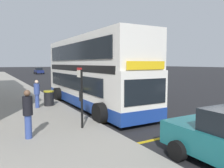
{
  "coord_description": "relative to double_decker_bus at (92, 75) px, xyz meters",
  "views": [
    {
      "loc": [
        -8.26,
        -5.23,
        2.82
      ],
      "look_at": [
        -1.02,
        7.55,
        1.41
      ],
      "focal_mm": 35.09,
      "sensor_mm": 36.0,
      "label": 1
    }
  ],
  "objects": [
    {
      "name": "litter_bin",
      "position": [
        -2.55,
        0.95,
        -1.45
      ],
      "size": [
        0.63,
        0.63,
        0.95
      ],
      "color": "black",
      "rests_on": "pavement_near"
    },
    {
      "name": "pedestrian_further_back",
      "position": [
        -3.32,
        0.61,
        -1.02
      ],
      "size": [
        0.34,
        0.34,
        1.67
      ],
      "color": "#33478C",
      "rests_on": "pavement_near"
    },
    {
      "name": "ground_plane",
      "position": [
        2.46,
        24.35,
        -2.07
      ],
      "size": [
        260.0,
        260.0,
        0.0
      ],
      "primitive_type": "plane",
      "color": "black"
    },
    {
      "name": "bus_stop_sign",
      "position": [
        -2.51,
        -4.49,
        -0.44
      ],
      "size": [
        0.09,
        0.51,
        2.49
      ],
      "color": "black",
      "rests_on": "pavement_near"
    },
    {
      "name": "bus_bay_markings",
      "position": [
        0.05,
        0.25,
        -2.06
      ],
      "size": [
        3.2,
        14.37,
        0.01
      ],
      "color": "gold",
      "rests_on": "ground"
    },
    {
      "name": "double_decker_bus",
      "position": [
        0.0,
        0.0,
        0.0
      ],
      "size": [
        3.23,
        11.16,
        4.4
      ],
      "color": "white",
      "rests_on": "ground"
    },
    {
      "name": "pedestrian_waiting_near_sign",
      "position": [
        -4.65,
        -4.82,
        -0.97
      ],
      "size": [
        0.34,
        0.34,
        1.74
      ],
      "color": "#33478C",
      "rests_on": "pavement_near"
    },
    {
      "name": "parked_car_navy_ahead",
      "position": [
        5.55,
        45.38,
        -1.27
      ],
      "size": [
        2.09,
        4.2,
        1.62
      ],
      "rotation": [
        0.0,
        0.0,
        3.12
      ],
      "color": "navy",
      "rests_on": "ground"
    }
  ]
}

